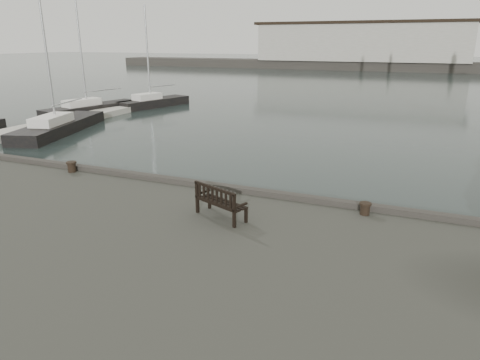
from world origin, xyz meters
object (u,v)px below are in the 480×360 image
object	(u,v)px
bench	(220,208)
bollard_right	(365,209)
bollard_left	(72,167)
yacht_b	(92,111)
yacht_d	(154,104)
yacht_c	(60,129)

from	to	relation	value
bench	bollard_right	world-z (taller)	bench
bollard_left	yacht_b	bearing A→B (deg)	129.41
bollard_right	yacht_d	distance (m)	34.45
bollard_left	yacht_d	world-z (taller)	yacht_d
yacht_b	bollard_left	bearing A→B (deg)	-37.73
yacht_b	yacht_c	distance (m)	8.60
bollard_right	yacht_b	distance (m)	32.86
yacht_b	yacht_d	distance (m)	6.45
yacht_b	yacht_c	xyz separation A→B (m)	(3.77, -7.74, -0.00)
yacht_c	yacht_d	size ratio (longest dim) A/B	1.29
bollard_right	yacht_b	bearing A→B (deg)	144.24
bench	bollard_right	bearing A→B (deg)	47.52
bollard_left	yacht_d	bearing A→B (deg)	117.22
bollard_right	yacht_d	size ratio (longest dim) A/B	0.04
bench	yacht_b	world-z (taller)	yacht_b
bollard_right	yacht_d	bearing A→B (deg)	133.57
yacht_b	yacht_d	xyz separation A→B (m)	(2.92, 5.75, -0.02)
yacht_c	yacht_d	distance (m)	13.51
yacht_b	bench	bearing A→B (deg)	-29.69
yacht_c	bollard_right	bearing A→B (deg)	-42.43
bollard_right	bench	bearing A→B (deg)	-154.28
bollard_left	yacht_c	world-z (taller)	yacht_c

